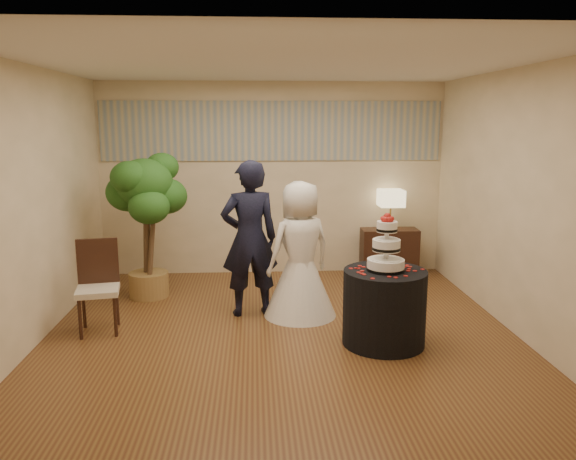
{
  "coord_description": "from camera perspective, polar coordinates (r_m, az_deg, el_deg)",
  "views": [
    {
      "loc": [
        -0.27,
        -5.72,
        2.25
      ],
      "look_at": [
        0.1,
        0.4,
        1.05
      ],
      "focal_mm": 35.0,
      "sensor_mm": 36.0,
      "label": 1
    }
  ],
  "objects": [
    {
      "name": "floor",
      "position": [
        6.15,
        -0.72,
        -10.39
      ],
      "size": [
        5.0,
        5.0,
        0.0
      ],
      "primitive_type": "cube",
      "color": "brown",
      "rests_on": "ground"
    },
    {
      "name": "ceiling",
      "position": [
        5.75,
        -0.79,
        16.58
      ],
      "size": [
        5.0,
        5.0,
        0.0
      ],
      "primitive_type": "cube",
      "color": "white",
      "rests_on": "wall_back"
    },
    {
      "name": "wall_back",
      "position": [
        8.26,
        -1.58,
        5.17
      ],
      "size": [
        5.0,
        0.06,
        2.8
      ],
      "primitive_type": "cube",
      "color": "beige",
      "rests_on": "ground"
    },
    {
      "name": "wall_front",
      "position": [
        3.34,
        1.29,
        -3.65
      ],
      "size": [
        5.0,
        0.06,
        2.8
      ],
      "primitive_type": "cube",
      "color": "beige",
      "rests_on": "ground"
    },
    {
      "name": "wall_left",
      "position": [
        6.19,
        -24.55,
        2.19
      ],
      "size": [
        0.06,
        5.0,
        2.8
      ],
      "primitive_type": "cube",
      "color": "beige",
      "rests_on": "ground"
    },
    {
      "name": "wall_right",
      "position": [
        6.41,
        22.21,
        2.64
      ],
      "size": [
        0.06,
        5.0,
        2.8
      ],
      "primitive_type": "cube",
      "color": "beige",
      "rests_on": "ground"
    },
    {
      "name": "mural_border",
      "position": [
        8.2,
        -1.6,
        10.02
      ],
      "size": [
        4.9,
        0.02,
        0.85
      ],
      "primitive_type": "cube",
      "color": "#9EA297",
      "rests_on": "wall_back"
    },
    {
      "name": "groom",
      "position": [
        6.48,
        -3.93,
        -0.89
      ],
      "size": [
        0.73,
        0.55,
        1.82
      ],
      "primitive_type": "imported",
      "rotation": [
        0.0,
        0.0,
        3.33
      ],
      "color": "black",
      "rests_on": "floor"
    },
    {
      "name": "bride",
      "position": [
        6.45,
        1.25,
        -1.98
      ],
      "size": [
        1.12,
        1.12,
        1.58
      ],
      "primitive_type": "imported",
      "rotation": [
        0.0,
        0.0,
        3.57
      ],
      "color": "white",
      "rests_on": "floor"
    },
    {
      "name": "cake_table",
      "position": [
        5.82,
        9.75,
        -7.76
      ],
      "size": [
        0.99,
        0.99,
        0.77
      ],
      "primitive_type": "cylinder",
      "rotation": [
        0.0,
        0.0,
        0.2
      ],
      "color": "black",
      "rests_on": "floor"
    },
    {
      "name": "wedding_cake",
      "position": [
        5.64,
        9.97,
        -1.21
      ],
      "size": [
        0.38,
        0.38,
        0.58
      ],
      "primitive_type": null,
      "color": "white",
      "rests_on": "cake_table"
    },
    {
      "name": "console",
      "position": [
        8.42,
        10.23,
        -2.2
      ],
      "size": [
        0.83,
        0.38,
        0.68
      ],
      "primitive_type": "cube",
      "rotation": [
        0.0,
        0.0,
        -0.02
      ],
      "color": "black",
      "rests_on": "floor"
    },
    {
      "name": "table_lamp",
      "position": [
        8.3,
        10.38,
        2.05
      ],
      "size": [
        0.35,
        0.35,
        0.58
      ],
      "primitive_type": null,
      "color": "beige",
      "rests_on": "console"
    },
    {
      "name": "ficus_tree",
      "position": [
        7.34,
        -14.21,
        0.48
      ],
      "size": [
        1.27,
        1.27,
        1.89
      ],
      "primitive_type": null,
      "rotation": [
        0.0,
        0.0,
        -2.27
      ],
      "color": "#265A1C",
      "rests_on": "floor"
    },
    {
      "name": "side_chair",
      "position": [
        6.34,
        -18.78,
        -5.57
      ],
      "size": [
        0.53,
        0.55,
        0.99
      ],
      "primitive_type": null,
      "rotation": [
        0.0,
        0.0,
        0.18
      ],
      "color": "black",
      "rests_on": "floor"
    }
  ]
}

